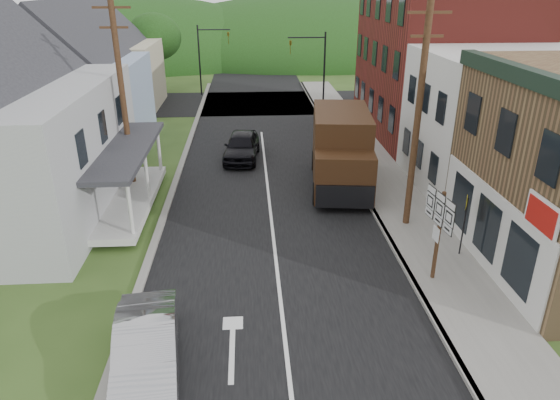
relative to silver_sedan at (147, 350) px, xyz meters
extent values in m
plane|color=#2D4719|center=(3.64, 4.47, -0.73)|extent=(120.00, 120.00, 0.00)
cube|color=black|center=(3.64, 14.47, -0.73)|extent=(9.00, 90.00, 0.02)
cube|color=black|center=(3.64, 31.47, -0.73)|extent=(60.00, 9.00, 0.02)
cube|color=slate|center=(9.54, 12.47, -0.66)|extent=(2.80, 55.00, 0.15)
cube|color=slate|center=(8.19, 12.47, -0.66)|extent=(0.20, 55.00, 0.15)
cube|color=slate|center=(-1.01, 12.47, -0.67)|extent=(0.30, 55.00, 0.12)
cube|color=silver|center=(14.94, 11.97, 2.52)|extent=(8.00, 7.00, 6.50)
cube|color=maroon|center=(14.94, 21.47, 4.27)|extent=(8.00, 12.00, 10.00)
cube|color=#889BBA|center=(-7.36, 21.47, 1.77)|extent=(7.00, 8.00, 5.00)
cube|color=#BDB092|center=(-7.86, 30.47, 1.77)|extent=(7.00, 8.00, 5.00)
cylinder|color=#472D19|center=(9.24, 7.97, 3.77)|extent=(0.26, 0.26, 9.00)
cube|color=#472D19|center=(9.24, 7.97, 7.67)|extent=(1.60, 0.10, 0.10)
cube|color=#472D19|center=(9.24, 7.97, 6.87)|extent=(1.20, 0.10, 0.10)
cylinder|color=#472D19|center=(-2.86, 12.47, 3.77)|extent=(0.26, 0.26, 9.00)
cube|color=#472D19|center=(-2.86, 12.47, 7.67)|extent=(1.60, 0.10, 0.10)
cube|color=#472D19|center=(-2.86, 12.47, 6.87)|extent=(1.20, 0.10, 0.10)
cylinder|color=black|center=(8.64, 27.97, 2.27)|extent=(0.14, 0.14, 6.00)
cylinder|color=black|center=(7.24, 27.97, 4.87)|extent=(2.80, 0.10, 0.10)
imported|color=olive|center=(6.04, 27.97, 4.17)|extent=(0.16, 0.20, 1.00)
cylinder|color=black|center=(-1.36, 34.97, 2.27)|extent=(0.14, 0.14, 6.00)
cylinder|color=black|center=(0.04, 34.97, 4.87)|extent=(2.80, 0.10, 0.10)
imported|color=olive|center=(1.24, 34.97, 4.17)|extent=(0.16, 0.20, 1.00)
cylinder|color=#382616|center=(-5.36, 36.47, 1.23)|extent=(0.36, 0.36, 3.92)
ellipsoid|color=black|center=(-5.36, 36.47, 4.17)|extent=(4.80, 4.80, 4.08)
ellipsoid|color=black|center=(3.64, 59.47, -0.73)|extent=(90.00, 30.00, 16.00)
imported|color=#A2A2A6|center=(0.00, 0.00, 0.00)|extent=(2.12, 4.61, 1.47)
imported|color=black|center=(2.36, 17.00, 0.04)|extent=(2.27, 4.71, 1.55)
cube|color=#331D0E|center=(7.30, 13.13, 1.28)|extent=(3.20, 5.32, 3.33)
cube|color=#331D0E|center=(6.96, 10.16, 0.70)|extent=(2.83, 2.13, 2.18)
cube|color=black|center=(6.99, 10.39, 1.62)|extent=(2.55, 1.65, 0.06)
cube|color=black|center=(6.85, 9.19, 0.13)|extent=(2.53, 0.46, 1.03)
cylinder|color=black|center=(5.78, 10.42, -0.22)|extent=(0.44, 1.06, 1.03)
cylinder|color=black|center=(8.17, 10.14, -0.22)|extent=(0.44, 1.06, 1.03)
cylinder|color=black|center=(6.31, 14.97, -0.22)|extent=(0.44, 1.06, 1.03)
cylinder|color=black|center=(8.70, 14.70, -0.22)|extent=(0.44, 1.06, 1.03)
cube|color=#472D19|center=(8.89, 3.76, 1.00)|extent=(0.11, 0.11, 3.16)
cube|color=black|center=(8.83, 3.75, 1.99)|extent=(0.25, 1.80, 0.07)
cube|color=silver|center=(8.87, 3.12, 2.40)|extent=(0.08, 0.50, 0.20)
cube|color=silver|center=(8.87, 3.12, 1.99)|extent=(0.08, 0.54, 0.50)
cube|color=silver|center=(8.87, 3.12, 1.59)|extent=(0.08, 0.50, 0.25)
cube|color=silver|center=(8.80, 3.75, 2.40)|extent=(0.08, 0.50, 0.20)
cube|color=silver|center=(8.80, 3.75, 1.99)|extent=(0.08, 0.54, 0.50)
cube|color=silver|center=(8.80, 3.75, 1.59)|extent=(0.08, 0.50, 0.25)
cube|color=silver|center=(8.72, 4.37, 2.40)|extent=(0.08, 0.50, 0.20)
cube|color=silver|center=(8.72, 4.37, 1.99)|extent=(0.08, 0.54, 0.50)
cube|color=silver|center=(8.72, 4.37, 1.59)|extent=(0.08, 0.50, 0.25)
cube|color=silver|center=(8.80, 3.75, 1.09)|extent=(0.07, 0.41, 0.50)
cylinder|color=black|center=(10.44, 5.28, 0.55)|extent=(0.07, 0.07, 2.26)
cube|color=black|center=(10.38, 5.28, 1.49)|extent=(0.27, 0.62, 0.67)
cube|color=#FEF20D|center=(10.39, 5.28, 1.49)|extent=(0.25, 0.56, 0.60)
camera|label=1|loc=(2.75, -10.37, 8.67)|focal=32.00mm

